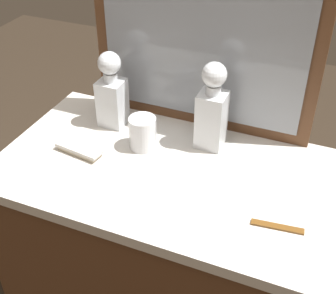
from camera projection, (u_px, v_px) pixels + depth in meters
dresser at (168, 268)px, 1.66m from camera, size 1.05×0.60×0.93m
dresser_mirror at (204, 10)px, 1.37m from camera, size 0.75×0.03×0.79m
crystal_decanter_left at (112, 96)px, 1.54m from camera, size 0.08×0.08×0.27m
crystal_decanter_far_left at (212, 114)px, 1.43m from camera, size 0.09×0.09×0.29m
crystal_tumbler_far_left at (143, 134)px, 1.46m from camera, size 0.09×0.09×0.11m
silver_brush_far_right at (79, 150)px, 1.45m from camera, size 0.16×0.07×0.02m
tortoiseshell_comb at (277, 227)px, 1.19m from camera, size 0.14×0.04×0.01m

